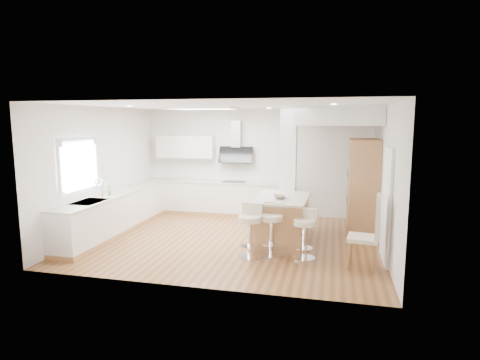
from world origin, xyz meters
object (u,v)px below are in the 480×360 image
(bar_stool_a, at_px, (250,228))
(bar_stool_b, at_px, (272,226))
(peninsula, at_px, (281,220))
(dining_chair, at_px, (370,230))
(bar_stool_c, at_px, (305,231))

(bar_stool_a, bearing_deg, bar_stool_b, 32.52)
(peninsula, distance_m, bar_stool_a, 1.11)
(peninsula, height_order, dining_chair, dining_chair)
(peninsula, height_order, bar_stool_b, peninsula)
(bar_stool_b, bearing_deg, bar_stool_c, 2.73)
(peninsula, xyz_separation_m, dining_chair, (1.65, -1.10, 0.20))
(bar_stool_b, relative_size, dining_chair, 0.77)
(bar_stool_c, bearing_deg, dining_chair, 4.23)
(peninsula, xyz_separation_m, bar_stool_b, (-0.07, -0.81, 0.07))
(bar_stool_a, bearing_deg, peninsula, 69.55)
(bar_stool_a, distance_m, bar_stool_b, 0.42)
(bar_stool_a, height_order, dining_chair, dining_chair)
(peninsula, relative_size, bar_stool_b, 1.62)
(bar_stool_a, bearing_deg, bar_stool_c, 12.74)
(bar_stool_b, height_order, dining_chair, dining_chair)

